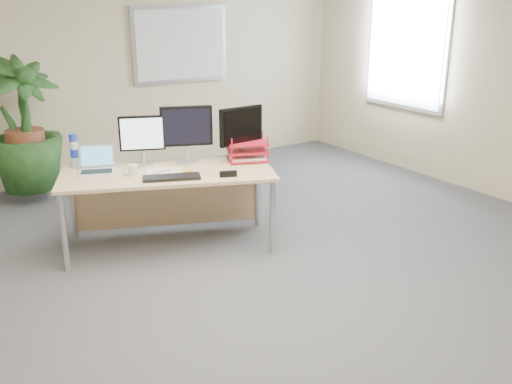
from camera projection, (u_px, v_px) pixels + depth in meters
floor at (282, 321)px, 3.92m from camera, size 8.00×8.00×0.00m
back_wall at (87, 66)px, 6.67m from camera, size 7.00×0.04×2.70m
whiteboard at (180, 45)px, 7.19m from camera, size 1.30×0.04×0.95m
window at (406, 46)px, 7.02m from camera, size 0.04×1.30×1.55m
desk at (168, 184)px, 5.04m from camera, size 1.96×1.38×0.70m
floor_plant at (24, 134)px, 6.01m from camera, size 1.10×1.10×1.50m
monitor_left at (142, 137)px, 5.01m from camera, size 0.38×0.18×0.44m
monitor_right at (187, 131)px, 5.08m from camera, size 0.44×0.21×0.51m
monitor_dark at (241, 130)px, 5.14m from camera, size 0.45×0.20×0.49m
laptop at (97, 165)px, 4.89m from camera, size 0.38×0.36×0.22m
keyboard at (172, 177)px, 4.70m from camera, size 0.49×0.32×0.03m
coffee_mug at (132, 170)px, 4.77m from camera, size 0.12×0.08×0.09m
spiral_notebook at (164, 172)px, 4.87m from camera, size 0.36×0.33×0.01m
orange_pen at (162, 171)px, 4.85m from camera, size 0.15×0.03×0.01m
yellow_highlighter at (185, 171)px, 4.88m from camera, size 0.13×0.06×0.02m
water_bottle at (75, 151)px, 4.98m from camera, size 0.08×0.08×0.30m
letter_tray at (247, 153)px, 5.21m from camera, size 0.43×0.38×0.17m
stapler at (228, 174)px, 4.75m from camera, size 0.15×0.09×0.05m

